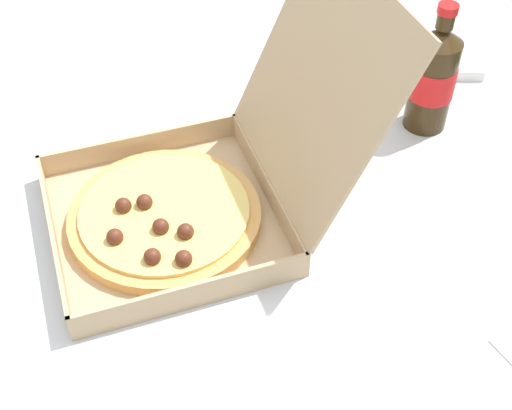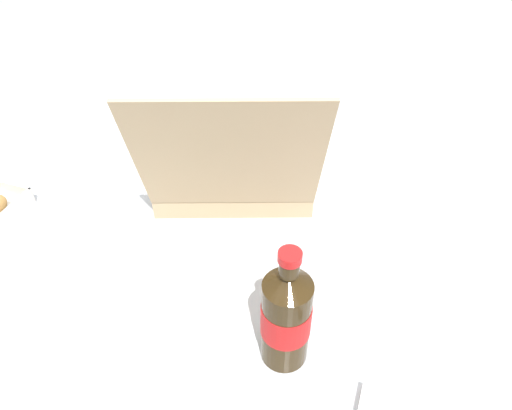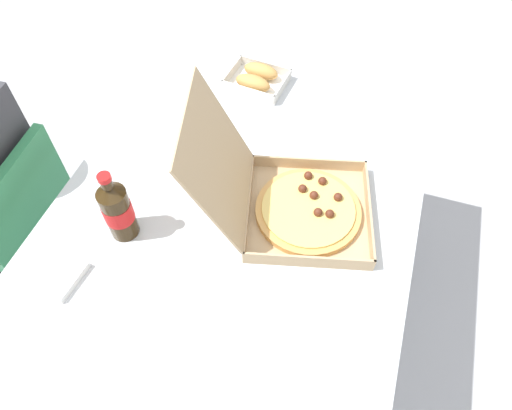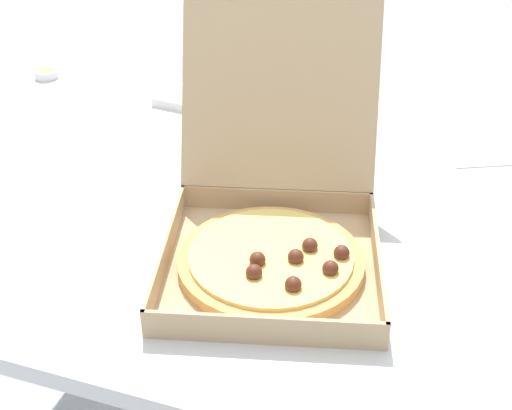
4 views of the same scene
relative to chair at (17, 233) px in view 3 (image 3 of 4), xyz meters
name	(u,v)px [view 3 (image 3 of 4)]	position (x,y,z in m)	size (l,w,h in m)	color
ground_plane	(236,331)	(0.08, -0.72, -0.48)	(10.00, 10.00, 0.00)	#B2B2B7
dining_table	(228,241)	(0.08, -0.72, 0.19)	(1.44, 0.96, 0.74)	silver
chair	(17,233)	(0.00, 0.00, 0.00)	(0.43, 0.43, 0.83)	#338451
pizza_box_open	(294,202)	(0.18, -0.87, 0.31)	(0.43, 0.52, 0.34)	tan
bread_side_box	(257,78)	(0.65, -0.61, 0.29)	(0.17, 0.20, 0.06)	white
cola_bottle	(117,210)	(-0.01, -0.47, 0.36)	(0.07, 0.07, 0.22)	#33230F
paper_menu	(176,101)	(0.49, -0.39, 0.26)	(0.21, 0.15, 0.00)	white
napkin_pile	(58,275)	(-0.19, -0.38, 0.27)	(0.11, 0.11, 0.02)	white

